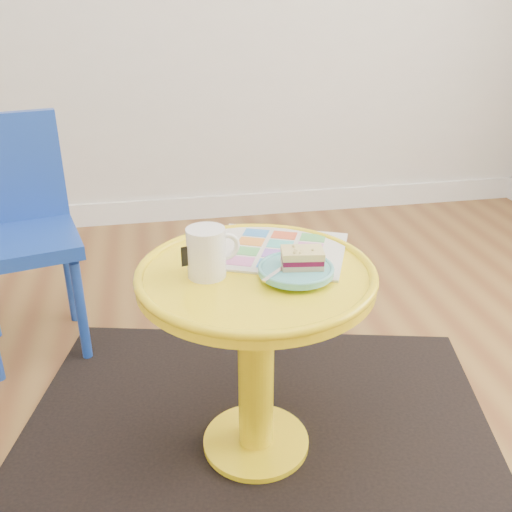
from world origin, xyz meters
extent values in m
cube|color=white|center=(0.00, 1.99, 0.06)|extent=(4.00, 0.02, 0.12)
cube|color=black|center=(0.14, 0.28, 0.00)|extent=(1.52, 1.38, 0.01)
cylinder|color=yellow|center=(0.14, 0.28, 0.01)|extent=(0.28, 0.28, 0.02)
cylinder|color=yellow|center=(0.14, 0.28, 0.26)|extent=(0.09, 0.09, 0.47)
cylinder|color=yellow|center=(0.14, 0.28, 0.51)|extent=(0.55, 0.55, 0.03)
cylinder|color=#193EA7|center=(-0.33, 0.78, 0.18)|extent=(0.03, 0.03, 0.35)
cylinder|color=#193EA7|center=(-0.39, 1.05, 0.18)|extent=(0.03, 0.03, 0.35)
cube|color=#193EA7|center=(-0.49, 0.88, 0.39)|extent=(0.41, 0.41, 0.04)
cube|color=#193EA7|center=(-0.53, 1.03, 0.59)|extent=(0.34, 0.11, 0.36)
cube|color=silver|center=(0.22, 0.38, 0.53)|extent=(0.41, 0.38, 0.01)
cylinder|color=white|center=(0.03, 0.28, 0.58)|extent=(0.09, 0.09, 0.11)
torus|color=white|center=(0.08, 0.29, 0.59)|extent=(0.07, 0.03, 0.07)
cylinder|color=#D1B78C|center=(0.03, 0.28, 0.63)|extent=(0.08, 0.08, 0.01)
cylinder|color=#5ABABF|center=(0.23, 0.24, 0.53)|extent=(0.07, 0.07, 0.01)
cylinder|color=#5ABABF|center=(0.23, 0.24, 0.54)|extent=(0.17, 0.17, 0.01)
cube|color=#D3BC8C|center=(0.24, 0.24, 0.56)|extent=(0.10, 0.07, 0.01)
cube|color=maroon|center=(0.24, 0.24, 0.57)|extent=(0.10, 0.07, 0.01)
cube|color=#EADB8C|center=(0.24, 0.24, 0.58)|extent=(0.10, 0.07, 0.02)
cube|color=silver|center=(0.18, 0.22, 0.55)|extent=(0.09, 0.09, 0.00)
cube|color=silver|center=(0.23, 0.27, 0.55)|extent=(0.04, 0.04, 0.00)
camera|label=1|loc=(-0.08, -0.87, 1.12)|focal=40.00mm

